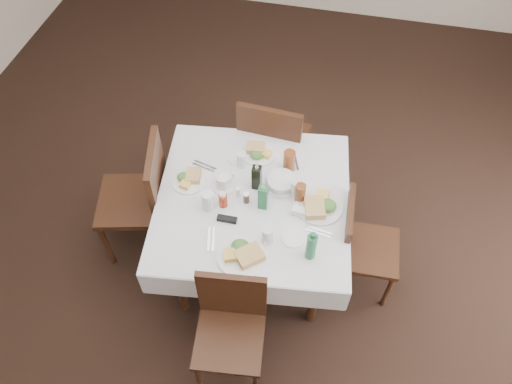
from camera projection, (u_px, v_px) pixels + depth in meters
ground_plane at (245, 258)px, 3.85m from camera, size 7.00×7.00×0.00m
room_shell at (239, 85)px, 2.49m from camera, size 6.04×7.04×2.80m
dining_table at (253, 206)px, 3.31m from camera, size 1.40×1.40×0.76m
chair_north at (273, 141)px, 3.82m from camera, size 0.51×0.51×1.00m
chair_south at (231, 321)px, 3.01m from camera, size 0.46×0.46×0.87m
chair_east at (358, 242)px, 3.36m from camera, size 0.42×0.42×0.86m
chair_west at (144, 193)px, 3.51m from camera, size 0.58×0.58×1.01m
meal_north at (258, 152)px, 3.47m from camera, size 0.24×0.24×0.05m
meal_south at (243, 254)px, 2.96m from camera, size 0.30×0.30×0.07m
meal_east at (319, 205)px, 3.18m from camera, size 0.31×0.31×0.07m
meal_west at (189, 179)px, 3.32m from camera, size 0.23×0.23×0.05m
side_plate_a at (238, 159)px, 3.45m from camera, size 0.14×0.14×0.01m
side_plate_b at (293, 238)px, 3.05m from camera, size 0.15×0.15×0.01m
water_n at (242, 160)px, 3.37m from camera, size 0.06×0.06×0.12m
water_s at (268, 235)px, 2.99m from camera, size 0.07×0.07×0.13m
water_e at (295, 188)px, 3.23m from camera, size 0.06×0.06×0.11m
water_w at (208, 201)px, 3.14m from camera, size 0.08×0.08×0.14m
iced_tea_a at (289, 161)px, 3.33m from camera, size 0.08×0.08×0.17m
iced_tea_b at (300, 193)px, 3.19m from camera, size 0.07×0.07×0.14m
bread_basket at (281, 183)px, 3.28m from camera, size 0.21×0.21×0.07m
oil_cruet_dark at (257, 176)px, 3.22m from camera, size 0.06×0.06×0.24m
oil_cruet_green at (263, 196)px, 3.13m from camera, size 0.06×0.06×0.24m
ketchup_bottle at (223, 200)px, 3.17m from camera, size 0.06×0.06×0.12m
salt_shaker at (238, 192)px, 3.23m from camera, size 0.03×0.03×0.07m
pepper_shaker at (246, 198)px, 3.20m from camera, size 0.04×0.04×0.08m
coffee_mug at (224, 182)px, 3.26m from camera, size 0.15×0.15×0.11m
sunglasses at (227, 219)px, 3.13m from camera, size 0.13×0.04×0.03m
green_bottle at (311, 246)px, 2.90m from camera, size 0.06×0.06×0.24m
sugar_caddy at (300, 211)px, 3.15m from camera, size 0.10×0.06×0.05m
cutlery_n at (294, 161)px, 3.44m from camera, size 0.10×0.17×0.01m
cutlery_s at (211, 239)px, 3.05m from camera, size 0.08×0.18×0.01m
cutlery_e at (319, 232)px, 3.08m from camera, size 0.17×0.07×0.01m
cutlery_w at (204, 166)px, 3.41m from camera, size 0.18×0.08×0.01m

